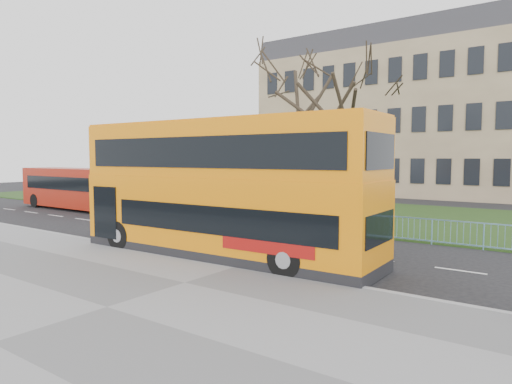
% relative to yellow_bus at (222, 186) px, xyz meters
% --- Properties ---
extents(ground, '(120.00, 120.00, 0.00)m').
position_rel_yellow_bus_xyz_m(ground, '(1.62, 0.51, -2.66)').
color(ground, black).
rests_on(ground, ground).
extents(pavement, '(80.00, 10.50, 0.12)m').
position_rel_yellow_bus_xyz_m(pavement, '(1.62, -6.24, -2.60)').
color(pavement, slate).
rests_on(pavement, ground).
extents(kerb, '(80.00, 0.20, 0.14)m').
position_rel_yellow_bus_xyz_m(kerb, '(1.62, -1.04, -2.59)').
color(kerb, gray).
rests_on(kerb, ground).
extents(grass_verge, '(80.00, 15.40, 0.08)m').
position_rel_yellow_bus_xyz_m(grass_verge, '(1.62, 14.81, -2.62)').
color(grass_verge, '#1D3914').
rests_on(grass_verge, ground).
extents(guard_railing, '(40.00, 0.12, 1.10)m').
position_rel_yellow_bus_xyz_m(guard_railing, '(1.62, 7.11, -2.11)').
color(guard_railing, '#679AB8').
rests_on(guard_railing, ground).
extents(bare_tree, '(8.23, 8.23, 11.76)m').
position_rel_yellow_bus_xyz_m(bare_tree, '(-1.38, 10.51, 3.30)').
color(bare_tree, black).
rests_on(bare_tree, grass_verge).
extents(civic_building, '(30.00, 15.00, 14.00)m').
position_rel_yellow_bus_xyz_m(civic_building, '(-3.38, 35.51, 4.34)').
color(civic_building, '#7F6B50').
rests_on(civic_building, ground).
extents(yellow_bus, '(11.94, 3.19, 4.97)m').
position_rel_yellow_bus_xyz_m(yellow_bus, '(0.00, 0.00, 0.00)').
color(yellow_bus, orange).
rests_on(yellow_bus, ground).
extents(red_bus, '(11.08, 2.62, 2.92)m').
position_rel_yellow_bus_xyz_m(red_bus, '(-18.09, 5.90, -1.11)').
color(red_bus, maroon).
rests_on(red_bus, ground).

